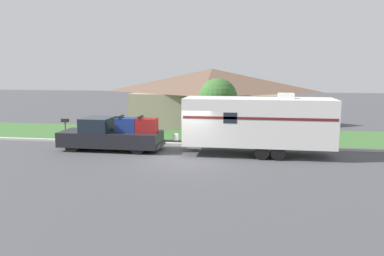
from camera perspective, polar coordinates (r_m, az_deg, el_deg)
name	(u,v)px	position (r m, az deg, el deg)	size (l,w,h in m)	color
ground_plane	(186,160)	(19.26, -0.99, -4.95)	(120.00, 120.00, 0.00)	#47474C
curb_strip	(196,145)	(22.85, 0.64, -2.55)	(80.00, 0.30, 0.14)	beige
lawn_strip	(204,135)	(26.42, 1.80, -1.11)	(80.00, 7.00, 0.03)	#3D6B33
house_across_street	(212,95)	(31.95, 3.03, 4.98)	(13.19, 8.57, 4.68)	gray
pickup_truck	(112,135)	(22.04, -12.15, -1.05)	(5.92, 2.05, 2.01)	black
travel_trailer	(258,122)	(20.43, 10.03, 0.96)	(9.15, 2.46, 3.38)	black
mailbox	(65,124)	(26.09, -18.77, 0.63)	(0.48, 0.20, 1.40)	brown
tree_in_yard	(218,98)	(24.47, 3.96, 4.62)	(2.52, 2.52, 4.06)	brown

